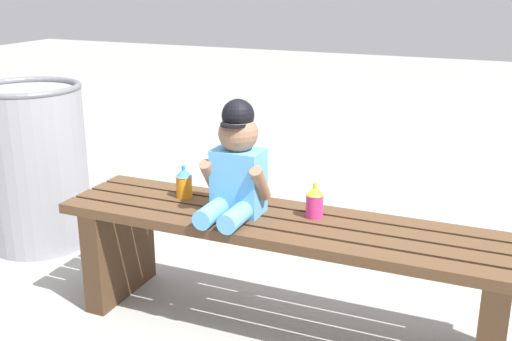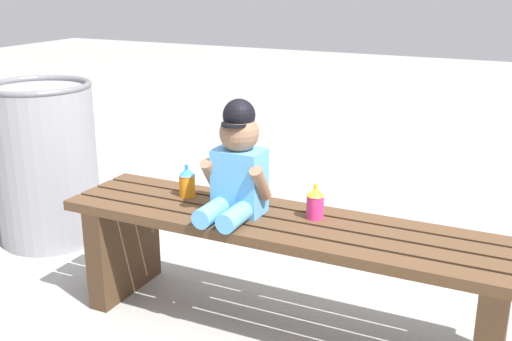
% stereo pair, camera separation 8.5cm
% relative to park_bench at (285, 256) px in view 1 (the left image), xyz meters
% --- Properties ---
extents(ground_plane, '(16.00, 16.00, 0.00)m').
position_rel_park_bench_xyz_m(ground_plane, '(0.00, 0.00, -0.29)').
color(ground_plane, '#999993').
extents(park_bench, '(1.63, 0.37, 0.43)m').
position_rel_park_bench_xyz_m(park_bench, '(0.00, 0.00, 0.00)').
color(park_bench, '#513823').
rests_on(park_bench, ground_plane).
extents(child_figure, '(0.23, 0.27, 0.40)m').
position_rel_park_bench_xyz_m(child_figure, '(-0.17, -0.02, 0.31)').
color(child_figure, '#59A5E5').
rests_on(child_figure, park_bench).
extents(sippy_cup_left, '(0.06, 0.06, 0.12)m').
position_rel_park_bench_xyz_m(sippy_cup_left, '(-0.43, 0.06, 0.19)').
color(sippy_cup_left, orange).
rests_on(sippy_cup_left, park_bench).
extents(sippy_cup_right, '(0.06, 0.06, 0.12)m').
position_rel_park_bench_xyz_m(sippy_cup_right, '(0.08, 0.06, 0.19)').
color(sippy_cup_right, '#E5337F').
rests_on(sippy_cup_right, park_bench).
extents(trash_bin, '(0.48, 0.48, 0.76)m').
position_rel_park_bench_xyz_m(trash_bin, '(-1.35, 0.28, 0.09)').
color(trash_bin, gray).
rests_on(trash_bin, ground_plane).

